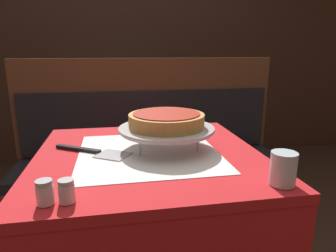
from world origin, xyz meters
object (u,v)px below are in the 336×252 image
object	(u,v)px
deep_dish_pizza	(167,120)
booth_bench	(152,177)
pizza_server	(94,152)
pizza_pan_stand	(167,130)
condiment_caddy	(127,89)
dining_table_rear	(118,105)
napkin_holder	(167,118)
water_glass_near	(283,169)
salt_shaker	(45,192)
pepper_shaker	(67,191)
dining_table_front	(149,183)

from	to	relation	value
deep_dish_pizza	booth_bench	bearing A→B (deg)	87.27
booth_bench	pizza_server	world-z (taller)	booth_bench
pizza_pan_stand	condiment_caddy	size ratio (longest dim) A/B	2.02
dining_table_rear	napkin_holder	xyz separation A→B (m)	(0.22, -1.32, 0.17)
dining_table_rear	water_glass_near	distance (m)	2.05
dining_table_rear	salt_shaker	size ratio (longest dim) A/B	12.82
pepper_shaker	condiment_caddy	world-z (taller)	condiment_caddy
booth_bench	salt_shaker	distance (m)	1.29
booth_bench	napkin_holder	distance (m)	0.67
pizza_pan_stand	salt_shaker	xyz separation A→B (m)	(-0.36, -0.36, -0.04)
pizza_pan_stand	salt_shaker	bearing A→B (deg)	-134.95
dining_table_rear	deep_dish_pizza	distance (m)	1.66
water_glass_near	dining_table_rear	bearing A→B (deg)	101.64
pepper_shaker	pizza_pan_stand	bearing A→B (deg)	49.31
pizza_pan_stand	pepper_shaker	xyz separation A→B (m)	(-0.31, -0.36, -0.04)
dining_table_front	pizza_server	bearing A→B (deg)	171.37
booth_bench	salt_shaker	world-z (taller)	booth_bench
deep_dish_pizza	pepper_shaker	xyz separation A→B (m)	(-0.31, -0.36, -0.08)
dining_table_rear	pizza_pan_stand	world-z (taller)	pizza_pan_stand
booth_bench	deep_dish_pizza	world-z (taller)	booth_bench
dining_table_front	napkin_holder	size ratio (longest dim) A/B	7.97
condiment_caddy	booth_bench	bearing A→B (deg)	-82.92
dining_table_rear	booth_bench	bearing A→B (deg)	-77.54
dining_table_front	pizza_server	distance (m)	0.23
pizza_pan_stand	deep_dish_pizza	xyz separation A→B (m)	(-0.00, 0.00, 0.04)
booth_bench	water_glass_near	world-z (taller)	booth_bench
dining_table_front	napkin_holder	distance (m)	0.41
dining_table_rear	condiment_caddy	distance (m)	0.18
salt_shaker	booth_bench	bearing A→B (deg)	70.76
pepper_shaker	napkin_holder	size ratio (longest dim) A/B	0.58
pizza_server	deep_dish_pizza	bearing A→B (deg)	0.43
salt_shaker	water_glass_near	bearing A→B (deg)	-0.26
dining_table_front	pizza_pan_stand	xyz separation A→B (m)	(0.07, 0.03, 0.19)
pizza_pan_stand	salt_shaker	world-z (taller)	pizza_pan_stand
napkin_holder	water_glass_near	bearing A→B (deg)	-74.03
booth_bench	condiment_caddy	world-z (taller)	booth_bench
condiment_caddy	water_glass_near	bearing A→B (deg)	-80.63
pepper_shaker	salt_shaker	bearing A→B (deg)	180.00
dining_table_front	water_glass_near	size ratio (longest dim) A/B	8.68
salt_shaker	pepper_shaker	bearing A→B (deg)	0.00
salt_shaker	pepper_shaker	size ratio (longest dim) A/B	1.04
pizza_server	dining_table_front	bearing A→B (deg)	-8.63
pizza_pan_stand	pizza_server	size ratio (longest dim) A/B	1.26
deep_dish_pizza	condiment_caddy	xyz separation A→B (m)	(-0.06, 1.59, -0.08)
dining_table_rear	napkin_holder	bearing A→B (deg)	-80.67
pizza_pan_stand	salt_shaker	distance (m)	0.51
dining_table_front	pepper_shaker	xyz separation A→B (m)	(-0.24, -0.33, 0.15)
dining_table_front	pepper_shaker	distance (m)	0.43
water_glass_near	dining_table_front	bearing A→B (deg)	134.87
dining_table_rear	water_glass_near	size ratio (longest dim) A/B	8.41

